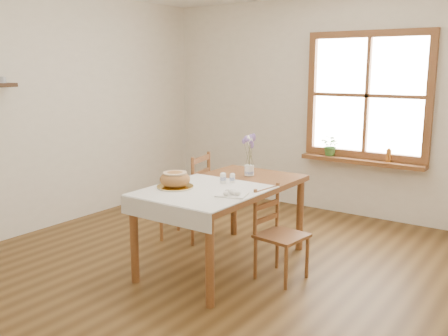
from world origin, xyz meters
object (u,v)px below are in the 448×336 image
(bread_plate, at_px, (175,187))
(flower_vase, at_px, (249,171))
(chair_left, at_px, (185,196))
(dining_table, at_px, (224,194))
(chair_right, at_px, (282,234))

(bread_plate, xyz_separation_m, flower_vase, (0.25, 0.79, 0.03))
(chair_left, relative_size, bread_plate, 2.98)
(chair_left, bearing_deg, dining_table, 53.44)
(chair_left, bearing_deg, flower_vase, 83.38)
(chair_right, xyz_separation_m, bread_plate, (-0.83, -0.40, 0.38))
(flower_vase, bearing_deg, dining_table, -90.12)
(chair_left, xyz_separation_m, bread_plate, (0.50, -0.73, 0.31))
(dining_table, xyz_separation_m, bread_plate, (-0.25, -0.37, 0.10))
(bread_plate, relative_size, flower_vase, 3.07)
(chair_right, distance_m, bread_plate, 0.99)
(bread_plate, bearing_deg, flower_vase, 72.55)
(dining_table, height_order, chair_right, chair_right)
(dining_table, bearing_deg, chair_left, 154.61)
(dining_table, distance_m, flower_vase, 0.44)
(chair_left, xyz_separation_m, chair_right, (1.33, -0.33, -0.06))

